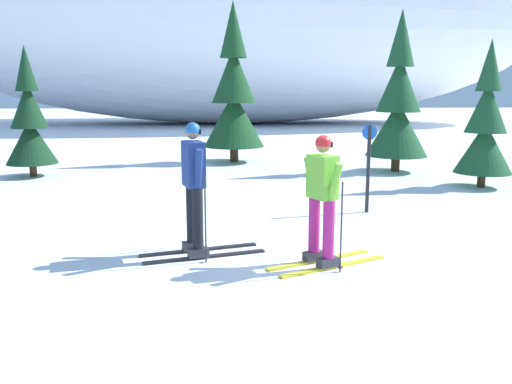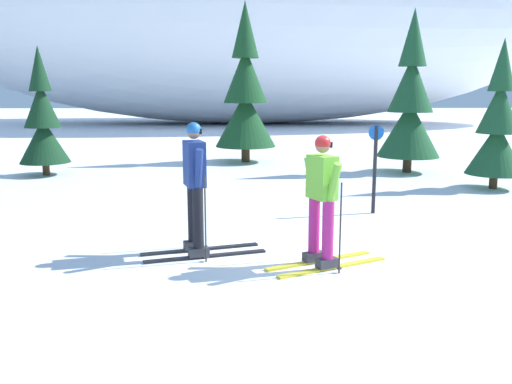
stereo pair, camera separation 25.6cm
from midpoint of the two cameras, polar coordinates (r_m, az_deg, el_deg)
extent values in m
plane|color=white|center=(7.79, 7.70, -6.49)|extent=(120.00, 120.00, 0.00)
cube|color=black|center=(7.90, -6.95, -6.09)|extent=(1.68, 0.60, 0.03)
cube|color=black|center=(7.57, -6.33, -6.83)|extent=(1.68, 0.60, 0.03)
cube|color=#38383D|center=(7.86, -7.67, -5.63)|extent=(0.31, 0.22, 0.12)
cube|color=#38383D|center=(7.53, -7.08, -6.36)|extent=(0.31, 0.22, 0.12)
cylinder|color=black|center=(7.74, -7.76, -2.23)|extent=(0.15, 0.15, 0.84)
cylinder|color=black|center=(7.40, -7.17, -2.82)|extent=(0.15, 0.15, 0.84)
cube|color=navy|center=(7.44, -7.61, 2.95)|extent=(0.36, 0.50, 0.62)
cylinder|color=navy|center=(7.71, -8.05, 2.90)|extent=(0.18, 0.29, 0.58)
cylinder|color=navy|center=(7.18, -7.12, 2.35)|extent=(0.18, 0.29, 0.58)
sphere|color=#A37556|center=(7.39, -7.69, 6.28)|extent=(0.19, 0.19, 0.19)
sphere|color=#2366B2|center=(7.39, -7.70, 6.52)|extent=(0.21, 0.21, 0.21)
cube|color=black|center=(7.41, -7.08, 6.39)|extent=(0.08, 0.15, 0.07)
cylinder|color=#2D2D33|center=(7.92, -7.64, -1.73)|extent=(0.02, 0.02, 1.19)
cylinder|color=#2D2D33|center=(8.06, -7.54, -5.44)|extent=(0.07, 0.07, 0.01)
cylinder|color=#2D2D33|center=(7.23, -6.38, -2.90)|extent=(0.02, 0.02, 1.19)
cylinder|color=#2D2D33|center=(7.38, -6.29, -6.94)|extent=(0.07, 0.07, 0.01)
cube|color=gold|center=(7.44, 5.72, -7.16)|extent=(1.53, 0.84, 0.03)
cube|color=gold|center=(7.20, 7.19, -7.81)|extent=(1.53, 0.84, 0.03)
cube|color=#38383D|center=(7.36, 5.10, -6.73)|extent=(0.31, 0.25, 0.12)
cube|color=#38383D|center=(7.12, 6.56, -7.37)|extent=(0.31, 0.25, 0.12)
cylinder|color=#B7237A|center=(7.24, 5.16, -3.40)|extent=(0.15, 0.15, 0.76)
cylinder|color=#B7237A|center=(6.99, 6.63, -3.94)|extent=(0.15, 0.15, 0.76)
cube|color=#75C638|center=(6.98, 5.99, 1.61)|extent=(0.39, 0.46, 0.56)
cylinder|color=#75C638|center=(7.19, 4.82, 1.40)|extent=(0.21, 0.29, 0.58)
cylinder|color=#75C638|center=(6.79, 7.20, 0.80)|extent=(0.21, 0.29, 0.58)
sphere|color=#A37556|center=(6.92, 6.05, 4.93)|extent=(0.19, 0.19, 0.19)
sphere|color=red|center=(6.92, 6.06, 5.17)|extent=(0.21, 0.21, 0.21)
cube|color=black|center=(6.97, 6.59, 5.04)|extent=(0.10, 0.15, 0.07)
cylinder|color=#2D2D33|center=(7.40, 4.74, -2.64)|extent=(0.02, 0.02, 1.17)
cylinder|color=#2D2D33|center=(7.54, 4.68, -6.52)|extent=(0.07, 0.07, 0.01)
cylinder|color=#2D2D33|center=(6.87, 7.95, -3.76)|extent=(0.02, 0.02, 1.17)
cylinder|color=#2D2D33|center=(7.02, 7.83, -7.91)|extent=(0.07, 0.07, 0.01)
cylinder|color=#47301E|center=(15.68, -22.92, 2.37)|extent=(0.19, 0.19, 0.46)
cone|color=#14381E|center=(15.60, -23.11, 4.94)|extent=(1.33, 1.33, 1.19)
cone|color=#14381E|center=(15.55, -23.37, 8.42)|extent=(0.96, 0.96, 1.19)
cone|color=#14381E|center=(15.55, -23.64, 11.92)|extent=(0.58, 0.58, 1.19)
cylinder|color=#47301E|center=(17.35, -2.75, 4.30)|extent=(0.27, 0.27, 0.67)
cone|color=#194723|center=(17.27, -2.78, 7.68)|extent=(1.92, 1.92, 1.72)
cone|color=#194723|center=(17.25, -2.82, 12.25)|extent=(1.38, 1.38, 1.72)
cone|color=#194723|center=(17.34, -2.87, 16.80)|extent=(0.85, 0.85, 1.72)
cylinder|color=#47301E|center=(15.78, 14.08, 3.20)|extent=(0.24, 0.24, 0.60)
cone|color=#1E512D|center=(15.69, 14.23, 6.52)|extent=(1.72, 1.72, 1.54)
cone|color=#1E512D|center=(15.66, 14.44, 11.02)|extent=(1.24, 1.24, 1.54)
cone|color=#1E512D|center=(15.72, 14.66, 15.51)|extent=(0.76, 0.76, 1.54)
cylinder|color=#47301E|center=(13.88, 22.23, 1.43)|extent=(0.19, 0.19, 0.47)
cone|color=#1E512D|center=(13.79, 22.44, 4.34)|extent=(1.33, 1.33, 1.19)
cone|color=#1E512D|center=(13.73, 22.73, 8.29)|extent=(0.96, 0.96, 1.19)
cone|color=#1E512D|center=(13.73, 23.03, 12.26)|extent=(0.59, 0.59, 1.19)
ellipsoid|color=white|center=(37.65, -3.07, 18.82)|extent=(43.78, 18.18, 15.12)
cylinder|color=black|center=(10.31, 11.07, 2.34)|extent=(0.07, 0.07, 1.64)
cylinder|color=blue|center=(10.23, 11.21, 6.21)|extent=(0.28, 0.02, 0.28)
camera|label=1|loc=(0.13, -91.02, -0.19)|focal=37.87mm
camera|label=2|loc=(0.13, 88.98, 0.19)|focal=37.87mm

